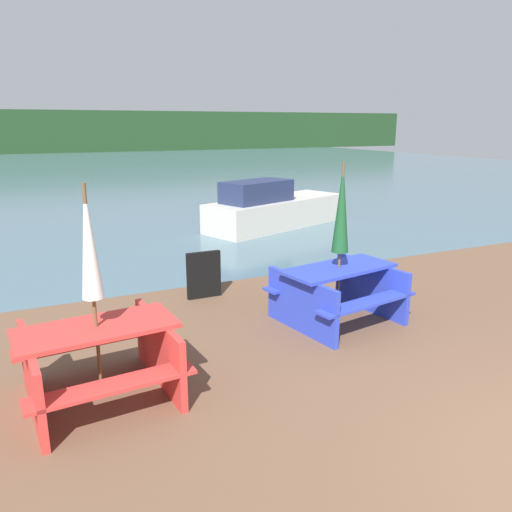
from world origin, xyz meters
TOP-DOWN VIEW (x-y plane):
  - water at (0.00, 31.18)m, footprint 60.00×50.00m
  - far_treeline at (0.00, 51.18)m, footprint 80.00×1.60m
  - picnic_table_red at (-3.48, 3.12)m, footprint 1.64×1.50m
  - picnic_table_blue at (-0.16, 3.84)m, footprint 1.81×1.63m
  - umbrella_white at (-3.48, 3.12)m, footprint 0.21×0.21m
  - umbrella_darkgreen at (-0.16, 3.84)m, footprint 0.23×0.23m
  - boat at (2.01, 10.14)m, footprint 4.40×2.71m
  - signboard at (-1.53, 5.57)m, footprint 0.55×0.08m

SIDE VIEW (x-z plane):
  - water at x=0.00m, z-range 0.00..0.00m
  - signboard at x=-1.53m, z-range 0.00..0.75m
  - picnic_table_red at x=-3.48m, z-range 0.07..0.85m
  - picnic_table_blue at x=-0.16m, z-range 0.07..0.86m
  - boat at x=2.01m, z-range -0.15..1.14m
  - umbrella_darkgreen at x=-0.16m, z-range 0.48..2.70m
  - umbrella_white at x=-3.48m, z-range 0.51..2.68m
  - far_treeline at x=0.00m, z-range 0.00..4.00m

